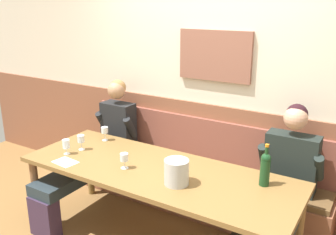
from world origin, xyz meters
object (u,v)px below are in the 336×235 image
(wine_glass_by_bottle, at_px, (105,131))
(wine_glass_mid_right, at_px, (124,158))
(dining_table, at_px, (157,177))
(person_left_seat, at_px, (277,198))
(ice_bucket, at_px, (176,172))
(wine_glass_center_front, at_px, (66,145))
(wine_glass_left_end, at_px, (81,139))
(wall_bench, at_px, (194,184))
(wine_bottle_amber_mid, at_px, (265,168))
(person_right_seat, at_px, (97,148))

(wine_glass_by_bottle, height_order, wine_glass_mid_right, wine_glass_by_bottle)
(dining_table, height_order, person_left_seat, person_left_seat)
(ice_bucket, height_order, wine_glass_center_front, ice_bucket)
(wine_glass_left_end, bearing_deg, wall_bench, 39.87)
(wall_bench, bearing_deg, dining_table, -90.00)
(wine_glass_center_front, bearing_deg, ice_bucket, 1.11)
(person_left_seat, bearing_deg, wine_glass_left_end, -170.43)
(wall_bench, distance_m, wine_bottle_amber_mid, 1.15)
(wine_glass_left_end, bearing_deg, person_right_seat, 108.40)
(wall_bench, bearing_deg, person_left_seat, -23.05)
(person_left_seat, bearing_deg, wine_glass_center_front, -166.21)
(wine_glass_left_end, bearing_deg, dining_table, 1.01)
(dining_table, xyz_separation_m, person_left_seat, (0.94, 0.29, -0.06))
(wine_glass_center_front, bearing_deg, wine_glass_left_end, 73.80)
(dining_table, xyz_separation_m, ice_bucket, (0.27, -0.14, 0.17))
(wall_bench, height_order, ice_bucket, wall_bench)
(wine_glass_center_front, bearing_deg, person_left_seat, 13.79)
(wine_glass_center_front, bearing_deg, wall_bench, 43.88)
(person_right_seat, height_order, wine_glass_center_front, person_right_seat)
(dining_table, relative_size, wine_glass_left_end, 16.38)
(ice_bucket, distance_m, wine_glass_left_end, 1.12)
(wine_bottle_amber_mid, distance_m, wine_glass_left_end, 1.71)
(person_right_seat, distance_m, ice_bucket, 1.32)
(dining_table, bearing_deg, wine_bottle_amber_mid, 13.06)
(person_right_seat, xyz_separation_m, wine_glass_mid_right, (0.71, -0.43, 0.21))
(wine_bottle_amber_mid, bearing_deg, ice_bucket, -149.80)
(wine_glass_by_bottle, bearing_deg, ice_bucket, -21.58)
(person_left_seat, distance_m, wine_glass_by_bottle, 1.78)
(dining_table, relative_size, person_left_seat, 1.86)
(wine_bottle_amber_mid, relative_size, wine_glass_center_front, 2.39)
(wine_glass_left_end, height_order, wine_glass_center_front, wine_glass_left_end)
(dining_table, bearing_deg, wine_glass_mid_right, -152.64)
(person_left_seat, bearing_deg, person_right_seat, 179.50)
(dining_table, height_order, wine_glass_center_front, wine_glass_center_front)
(wall_bench, relative_size, dining_table, 1.13)
(person_left_seat, height_order, wine_glass_center_front, person_left_seat)
(person_right_seat, bearing_deg, wine_glass_center_front, -82.32)
(wine_glass_center_front, bearing_deg, wine_glass_mid_right, 3.35)
(ice_bucket, bearing_deg, wine_glass_center_front, -178.89)
(dining_table, distance_m, wine_glass_center_front, 0.91)
(wine_glass_mid_right, bearing_deg, wine_bottle_amber_mid, 16.43)
(person_right_seat, xyz_separation_m, ice_bucket, (1.22, -0.44, 0.22))
(person_right_seat, xyz_separation_m, wine_glass_left_end, (0.11, -0.32, 0.22))
(dining_table, xyz_separation_m, wine_glass_left_end, (-0.84, -0.01, 0.18))
(person_left_seat, xyz_separation_m, wine_glass_center_front, (-1.83, -0.45, 0.22))
(person_left_seat, relative_size, wine_glass_left_end, 8.80)
(dining_table, height_order, person_right_seat, person_right_seat)
(dining_table, distance_m, wine_glass_left_end, 0.86)
(person_left_seat, bearing_deg, wall_bench, 156.95)
(wine_bottle_amber_mid, bearing_deg, person_right_seat, 176.69)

